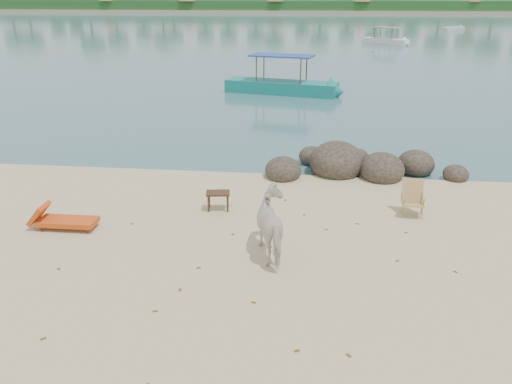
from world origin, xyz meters
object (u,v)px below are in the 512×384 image
at_px(lounge_chair, 67,219).
at_px(deck_chair, 413,200).
at_px(side_table, 218,202).
at_px(cow, 276,226).
at_px(boat_near, 282,62).
at_px(boulders, 354,165).

relative_size(lounge_chair, deck_chair, 1.92).
bearing_deg(side_table, cow, -61.47).
height_order(side_table, deck_chair, deck_chair).
xyz_separation_m(lounge_chair, boat_near, (4.16, 18.46, 1.49)).
bearing_deg(side_table, deck_chair, -6.25).
xyz_separation_m(boulders, lounge_chair, (-7.34, -4.96, 0.02)).
distance_m(side_table, boat_near, 17.02).
bearing_deg(deck_chair, cow, -138.65).
bearing_deg(deck_chair, side_table, -172.63).
relative_size(side_table, boat_near, 0.09).
bearing_deg(boulders, boat_near, 103.25).
bearing_deg(lounge_chair, boat_near, 76.80).
bearing_deg(cow, lounge_chair, -28.24).
height_order(boulders, boat_near, boat_near).
height_order(cow, boat_near, boat_near).
relative_size(cow, boat_near, 0.24).
relative_size(cow, deck_chair, 1.86).
distance_m(boulders, boat_near, 13.95).
xyz_separation_m(cow, deck_chair, (3.41, 2.46, -0.27)).
bearing_deg(side_table, boulders, 33.91).
bearing_deg(cow, deck_chair, -163.96).
distance_m(cow, lounge_chair, 5.29).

